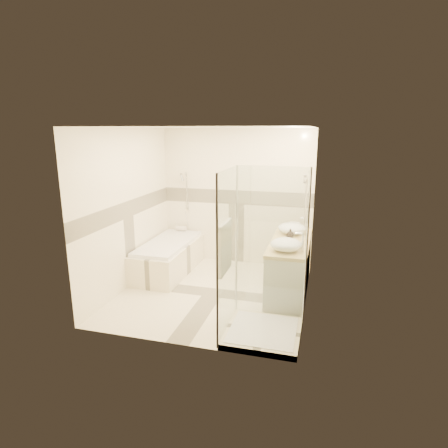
% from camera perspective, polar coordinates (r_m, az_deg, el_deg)
% --- Properties ---
extents(room, '(2.82, 3.02, 2.52)m').
position_cam_1_polar(room, '(5.52, -1.10, 1.54)').
color(room, '#F4E8C2').
rests_on(room, ground).
extents(bathtub, '(0.75, 1.70, 0.56)m').
position_cam_1_polar(bathtub, '(6.72, -8.42, -4.73)').
color(bathtub, '#F9EDC7').
rests_on(bathtub, ground).
extents(vanity, '(0.58, 1.62, 0.85)m').
position_cam_1_polar(vanity, '(5.84, 9.94, -6.48)').
color(vanity, white).
rests_on(vanity, ground).
extents(shower_enclosure, '(0.96, 0.93, 2.04)m').
position_cam_1_polar(shower_enclosure, '(4.68, 4.81, -10.62)').
color(shower_enclosure, '#F9EDC7').
rests_on(shower_enclosure, ground).
extents(vessel_sink_near, '(0.44, 0.44, 0.18)m').
position_cam_1_polar(vessel_sink_near, '(6.07, 10.32, -0.65)').
color(vessel_sink_near, white).
rests_on(vessel_sink_near, vanity).
extents(vessel_sink_far, '(0.43, 0.43, 0.17)m').
position_cam_1_polar(vessel_sink_far, '(5.21, 9.41, -3.10)').
color(vessel_sink_far, white).
rests_on(vessel_sink_far, vanity).
extents(faucet_near, '(0.12, 0.03, 0.28)m').
position_cam_1_polar(faucet_near, '(6.04, 12.39, -0.08)').
color(faucet_near, silver).
rests_on(faucet_near, vanity).
extents(faucet_far, '(0.11, 0.03, 0.28)m').
position_cam_1_polar(faucet_far, '(5.17, 11.83, -2.48)').
color(faucet_far, silver).
rests_on(faucet_far, vanity).
extents(amenity_bottle_a, '(0.08, 0.08, 0.15)m').
position_cam_1_polar(amenity_bottle_a, '(5.57, 9.82, -2.12)').
color(amenity_bottle_a, black).
rests_on(amenity_bottle_a, vanity).
extents(amenity_bottle_b, '(0.13, 0.13, 0.15)m').
position_cam_1_polar(amenity_bottle_b, '(5.82, 10.08, -1.43)').
color(amenity_bottle_b, black).
rests_on(amenity_bottle_b, vanity).
extents(folded_towels, '(0.20, 0.30, 0.09)m').
position_cam_1_polar(folded_towels, '(6.39, 10.57, -0.30)').
color(folded_towels, white).
rests_on(folded_towels, vanity).
extents(rolled_towel, '(0.21, 0.09, 0.09)m').
position_cam_1_polar(rolled_towel, '(7.30, -6.48, -0.67)').
color(rolled_towel, white).
rests_on(rolled_towel, bathtub).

